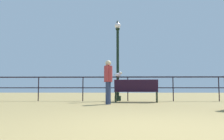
# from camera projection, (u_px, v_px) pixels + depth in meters

# --- Properties ---
(ground_plane) EXTENTS (60.00, 60.00, 0.00)m
(ground_plane) POSITION_uv_depth(u_px,v_px,m) (152.00, 129.00, 2.99)
(ground_plane) COLOR olive
(pier_railing) EXTENTS (20.14, 0.05, 1.09)m
(pier_railing) POSITION_uv_depth(u_px,v_px,m) (128.00, 83.00, 10.12)
(pier_railing) COLOR black
(pier_railing) RESTS_ON ground_plane
(bench_near_left) EXTENTS (1.78, 0.78, 0.91)m
(bench_near_left) POSITION_uv_depth(u_px,v_px,m) (136.00, 90.00, 9.17)
(bench_near_left) COLOR black
(bench_near_left) RESTS_ON ground_plane
(lamppost_center) EXTENTS (0.29, 0.29, 3.73)m
(lamppost_center) POSITION_uv_depth(u_px,v_px,m) (118.00, 59.00, 10.44)
(lamppost_center) COLOR black
(lamppost_center) RESTS_ON ground_plane
(person_by_bench) EXTENTS (0.30, 0.49, 1.55)m
(person_by_bench) POSITION_uv_depth(u_px,v_px,m) (108.00, 79.00, 8.00)
(person_by_bench) COLOR navy
(person_by_bench) RESTS_ON ground_plane
(seagull_on_rail) EXTENTS (0.39, 0.34, 0.22)m
(seagull_on_rail) POSITION_uv_depth(u_px,v_px,m) (118.00, 74.00, 10.14)
(seagull_on_rail) COLOR silver
(seagull_on_rail) RESTS_ON pier_railing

